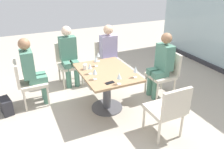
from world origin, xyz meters
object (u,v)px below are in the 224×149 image
(handbag_0, at_px, (6,106))
(person_side_end, at_px, (69,53))
(chair_far_left, at_px, (108,59))
(wine_glass_4, at_px, (98,54))
(wine_glass_5, at_px, (119,76))
(cell_phone_on_table, at_px, (110,83))
(chair_near_window, at_px, (165,71))
(wine_glass_0, at_px, (90,66))
(person_near_window, at_px, (162,62))
(chair_front_left, at_px, (27,80))
(chair_far_right, at_px, (168,108))
(chair_side_end, at_px, (68,61))
(coffee_cup, at_px, (85,67))
(person_far_left, at_px, (110,52))
(person_front_left, at_px, (32,69))
(wine_glass_3, at_px, (96,59))
(dining_table_main, at_px, (107,82))
(wine_glass_1, at_px, (136,70))
(wine_glass_2, at_px, (95,72))

(handbag_0, bearing_deg, person_side_end, 101.78)
(chair_far_left, relative_size, wine_glass_4, 4.70)
(wine_glass_5, xyz_separation_m, cell_phone_on_table, (-0.09, -0.11, -0.13))
(wine_glass_4, bearing_deg, cell_phone_on_table, -10.82)
(cell_phone_on_table, bearing_deg, wine_glass_5, 43.12)
(chair_near_window, relative_size, wine_glass_0, 4.70)
(person_near_window, bearing_deg, chair_front_left, -106.84)
(chair_far_left, bearing_deg, chair_far_right, 0.00)
(chair_side_end, xyz_separation_m, coffee_cup, (1.10, 0.03, 0.28))
(chair_far_left, relative_size, person_far_left, 0.69)
(coffee_cup, bearing_deg, wine_glass_4, 126.65)
(person_front_left, distance_m, person_far_left, 1.63)
(wine_glass_3, xyz_separation_m, coffee_cup, (0.05, -0.22, -0.09))
(coffee_cup, bearing_deg, wine_glass_5, 21.06)
(handbag_0, bearing_deg, wine_glass_0, 53.57)
(chair_side_end, bearing_deg, dining_table_main, 13.68)
(wine_glass_1, bearing_deg, wine_glass_2, -107.82)
(person_near_window, xyz_separation_m, wine_glass_2, (0.21, -1.41, 0.16))
(chair_far_left, bearing_deg, handbag_0, -77.15)
(person_near_window, bearing_deg, person_front_left, -107.61)
(dining_table_main, xyz_separation_m, chair_front_left, (-0.72, -1.24, -0.03))
(dining_table_main, distance_m, wine_glass_2, 0.49)
(chair_near_window, height_order, cell_phone_on_table, chair_near_window)
(person_front_left, height_order, wine_glass_2, person_front_left)
(person_far_left, bearing_deg, wine_glass_1, -6.92)
(chair_side_end, relative_size, person_near_window, 0.69)
(wine_glass_4, distance_m, coffee_cup, 0.44)
(chair_side_end, bearing_deg, chair_front_left, -55.80)
(person_front_left, height_order, wine_glass_3, person_front_left)
(person_far_left, relative_size, person_side_end, 1.00)
(wine_glass_2, bearing_deg, chair_side_end, -178.62)
(wine_glass_4, relative_size, cell_phone_on_table, 1.28)
(person_near_window, relative_size, handbag_0, 4.20)
(chair_near_window, height_order, person_far_left, person_far_left)
(wine_glass_0, height_order, wine_glass_2, same)
(wine_glass_0, distance_m, wine_glass_1, 0.74)
(chair_side_end, height_order, wine_glass_2, wine_glass_2)
(wine_glass_1, bearing_deg, chair_far_right, 13.87)
(person_front_left, relative_size, coffee_cup, 14.00)
(dining_table_main, relative_size, handbag_0, 3.80)
(chair_far_left, distance_m, person_front_left, 1.67)
(person_near_window, bearing_deg, wine_glass_2, -81.69)
(chair_near_window, xyz_separation_m, person_far_left, (-0.97, -0.75, 0.20))
(person_side_end, bearing_deg, person_near_window, 49.84)
(handbag_0, bearing_deg, chair_front_left, 93.30)
(person_side_end, distance_m, wine_glass_0, 1.22)
(chair_far_left, xyz_separation_m, chair_near_window, (1.07, 0.75, 0.00))
(person_side_end, xyz_separation_m, wine_glass_1, (1.63, 0.65, 0.16))
(person_front_left, height_order, wine_glass_5, person_front_left)
(person_far_left, height_order, wine_glass_2, person_far_left)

